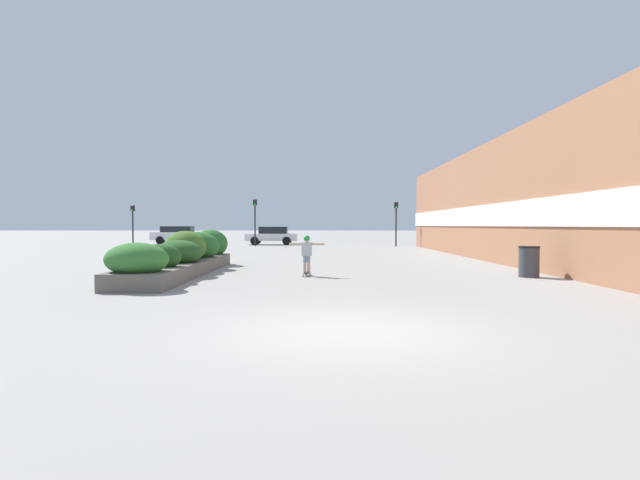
% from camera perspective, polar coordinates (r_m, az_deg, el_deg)
% --- Properties ---
extents(ground_plane, '(300.00, 300.00, 0.00)m').
position_cam_1_polar(ground_plane, '(7.70, 3.70, -10.33)').
color(ground_plane, gray).
extents(building_wall_right, '(0.67, 35.00, 5.28)m').
position_cam_1_polar(building_wall_right, '(22.18, 20.31, 4.24)').
color(building_wall_right, '#9E6647').
rests_on(building_wall_right, ground_plane).
extents(planter_box, '(1.68, 9.14, 1.44)m').
position_cam_1_polar(planter_box, '(17.20, -15.28, -1.68)').
color(planter_box, '#605B54').
rests_on(planter_box, ground_plane).
extents(skateboard, '(0.26, 0.75, 0.10)m').
position_cam_1_polar(skateboard, '(15.81, -1.55, -3.88)').
color(skateboard, black).
rests_on(skateboard, ground_plane).
extents(skateboarder, '(1.11, 0.21, 1.19)m').
position_cam_1_polar(skateboarder, '(15.75, -1.55, -1.17)').
color(skateboarder, tan).
rests_on(skateboarder, skateboard).
extents(trash_bin, '(0.64, 0.64, 0.96)m').
position_cam_1_polar(trash_bin, '(16.73, 22.74, -2.29)').
color(trash_bin, '#38383D').
rests_on(trash_bin, ground_plane).
extents(car_leftmost, '(4.72, 1.85, 1.53)m').
position_cam_1_polar(car_leftmost, '(45.09, -15.83, 0.61)').
color(car_leftmost, silver).
rests_on(car_leftmost, ground_plane).
extents(car_center_left, '(4.21, 1.88, 1.50)m').
position_cam_1_polar(car_center_left, '(41.61, -5.53, 0.55)').
color(car_center_left, silver).
rests_on(car_center_left, ground_plane).
extents(traffic_light_left, '(0.28, 0.30, 3.62)m').
position_cam_1_polar(traffic_light_left, '(38.96, -7.48, 2.91)').
color(traffic_light_left, black).
rests_on(traffic_light_left, ground_plane).
extents(traffic_light_right, '(0.28, 0.30, 3.37)m').
position_cam_1_polar(traffic_light_right, '(38.29, 8.66, 2.71)').
color(traffic_light_right, black).
rests_on(traffic_light_right, ground_plane).
extents(traffic_light_far_left, '(0.28, 0.30, 3.16)m').
position_cam_1_polar(traffic_light_far_left, '(41.13, -20.66, 2.37)').
color(traffic_light_far_left, black).
rests_on(traffic_light_far_left, ground_plane).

